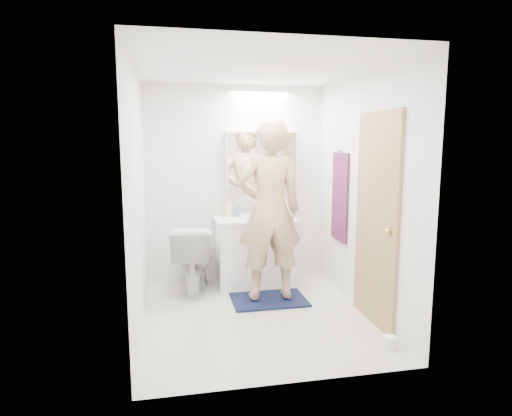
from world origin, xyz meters
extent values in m
plane|color=silver|center=(0.00, 0.00, 0.00)|extent=(2.50, 2.50, 0.00)
plane|color=white|center=(0.00, 0.00, 2.40)|extent=(2.50, 2.50, 0.00)
plane|color=white|center=(0.00, 1.25, 1.20)|extent=(2.50, 0.00, 2.50)
plane|color=white|center=(0.00, -1.25, 1.20)|extent=(2.50, 0.00, 2.50)
plane|color=white|center=(-1.10, 0.00, 1.20)|extent=(0.00, 2.50, 2.50)
plane|color=white|center=(1.10, 0.00, 1.20)|extent=(0.00, 2.50, 2.50)
cube|color=white|center=(0.18, 0.96, 0.39)|extent=(0.90, 0.55, 0.78)
cube|color=white|center=(0.18, 0.96, 0.80)|extent=(0.95, 0.58, 0.04)
cylinder|color=white|center=(0.18, 0.99, 0.84)|extent=(0.36, 0.36, 0.03)
cylinder|color=silver|center=(0.18, 1.19, 0.90)|extent=(0.02, 0.02, 0.16)
cube|color=white|center=(0.30, 1.18, 1.50)|extent=(0.88, 0.14, 0.70)
cube|color=silver|center=(0.30, 1.10, 1.50)|extent=(0.84, 0.01, 0.66)
imported|color=white|center=(-0.56, 0.85, 0.40)|extent=(0.56, 0.84, 0.80)
cube|color=#121D3A|center=(0.22, 0.37, 0.01)|extent=(0.80, 0.55, 0.02)
imported|color=tan|center=(0.22, 0.37, 1.00)|extent=(0.70, 0.46, 1.90)
cube|color=tan|center=(1.08, -0.35, 1.00)|extent=(0.04, 0.80, 2.00)
sphere|color=gold|center=(1.04, -0.65, 0.95)|extent=(0.06, 0.06, 0.06)
cube|color=#101E32|center=(1.08, 0.55, 1.10)|extent=(0.02, 0.42, 1.00)
cylinder|color=silver|center=(1.07, 0.55, 1.62)|extent=(0.07, 0.02, 0.02)
imported|color=#F2E49C|center=(-0.11, 1.11, 0.93)|extent=(0.11, 0.11, 0.23)
imported|color=#5990C0|center=(0.00, 1.15, 0.90)|extent=(0.08, 0.08, 0.15)
imported|color=#393DAC|center=(0.44, 1.12, 0.87)|extent=(0.12, 0.12, 0.09)
cylinder|color=white|center=(0.97, -0.89, 0.05)|extent=(0.11, 0.11, 0.10)
camera|label=1|loc=(-0.81, -4.04, 1.72)|focal=30.43mm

